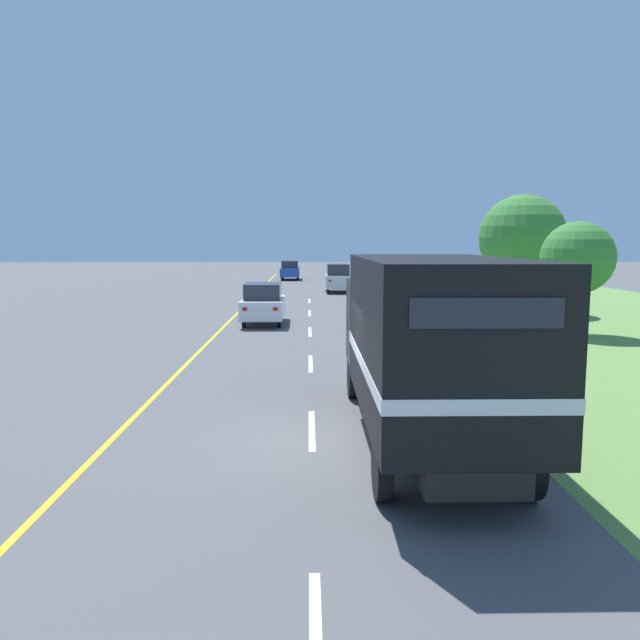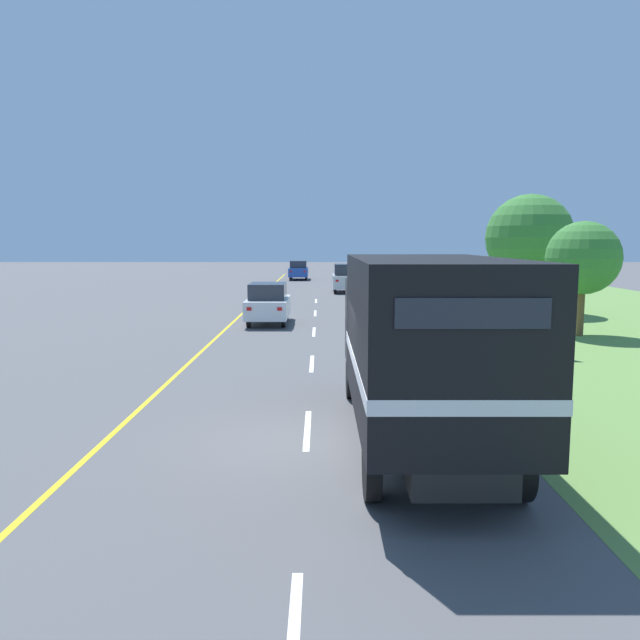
# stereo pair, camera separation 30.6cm
# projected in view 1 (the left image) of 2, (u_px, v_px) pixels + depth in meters

# --- Properties ---
(ground_plane) EXTENTS (200.00, 200.00, 0.00)m
(ground_plane) POSITION_uv_depth(u_px,v_px,m) (312.00, 441.00, 11.42)
(ground_plane) COLOR #515154
(grass_shoulder) EXTENTS (20.00, 74.76, 0.01)m
(grass_shoulder) POSITION_uv_depth(u_px,v_px,m) (569.00, 311.00, 32.83)
(grass_shoulder) COLOR #608942
(grass_shoulder) RESTS_ON ground
(edge_line_yellow) EXTENTS (0.12, 74.76, 0.01)m
(edge_line_yellow) POSITION_uv_depth(u_px,v_px,m) (239.00, 312.00, 32.50)
(edge_line_yellow) COLOR yellow
(edge_line_yellow) RESTS_ON ground
(centre_dash_near) EXTENTS (0.12, 2.60, 0.01)m
(centre_dash_near) POSITION_uv_depth(u_px,v_px,m) (312.00, 429.00, 12.12)
(centre_dash_near) COLOR white
(centre_dash_near) RESTS_ON ground
(centre_dash_mid_a) EXTENTS (0.12, 2.60, 0.01)m
(centre_dash_mid_a) POSITION_uv_depth(u_px,v_px,m) (311.00, 363.00, 18.67)
(centre_dash_mid_a) COLOR white
(centre_dash_mid_a) RESTS_ON ground
(centre_dash_mid_b) EXTENTS (0.12, 2.60, 0.01)m
(centre_dash_mid_b) POSITION_uv_depth(u_px,v_px,m) (310.00, 332.00, 25.21)
(centre_dash_mid_b) COLOR white
(centre_dash_mid_b) RESTS_ON ground
(centre_dash_far) EXTENTS (0.12, 2.60, 0.01)m
(centre_dash_far) POSITION_uv_depth(u_px,v_px,m) (310.00, 313.00, 31.76)
(centre_dash_far) COLOR white
(centre_dash_far) RESTS_ON ground
(centre_dash_farthest) EXTENTS (0.12, 2.60, 0.01)m
(centre_dash_farthest) POSITION_uv_depth(u_px,v_px,m) (309.00, 301.00, 38.31)
(centre_dash_farthest) COLOR white
(centre_dash_farthest) RESTS_ON ground
(horse_trailer_truck) EXTENTS (2.43, 7.84, 3.37)m
(horse_trailer_truck) POSITION_uv_depth(u_px,v_px,m) (426.00, 340.00, 10.98)
(horse_trailer_truck) COLOR black
(horse_trailer_truck) RESTS_ON ground
(lead_car_white) EXTENTS (1.80, 3.95, 1.81)m
(lead_car_white) POSITION_uv_depth(u_px,v_px,m) (263.00, 303.00, 27.53)
(lead_car_white) COLOR black
(lead_car_white) RESTS_ON ground
(lead_car_silver_ahead) EXTENTS (1.80, 3.95, 2.04)m
(lead_car_silver_ahead) POSITION_uv_depth(u_px,v_px,m) (338.00, 278.00, 44.76)
(lead_car_silver_ahead) COLOR black
(lead_car_silver_ahead) RESTS_ON ground
(lead_car_blue_ahead) EXTENTS (1.80, 4.27, 1.82)m
(lead_car_blue_ahead) POSITION_uv_depth(u_px,v_px,m) (290.00, 270.00, 59.54)
(lead_car_blue_ahead) COLOR black
(lead_car_blue_ahead) RESTS_ON ground
(highway_sign) EXTENTS (2.29, 0.09, 2.58)m
(highway_sign) POSITION_uv_depth(u_px,v_px,m) (515.00, 306.00, 19.89)
(highway_sign) COLOR #9E9EA3
(highway_sign) RESTS_ON ground
(roadside_tree_near) EXTENTS (2.80, 2.80, 4.41)m
(roadside_tree_near) POSITION_uv_depth(u_px,v_px,m) (577.00, 258.00, 24.00)
(roadside_tree_near) COLOR brown
(roadside_tree_near) RESTS_ON ground
(roadside_tree_mid) EXTENTS (4.36, 4.36, 6.01)m
(roadside_tree_mid) POSITION_uv_depth(u_px,v_px,m) (522.00, 238.00, 31.63)
(roadside_tree_mid) COLOR brown
(roadside_tree_mid) RESTS_ON ground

